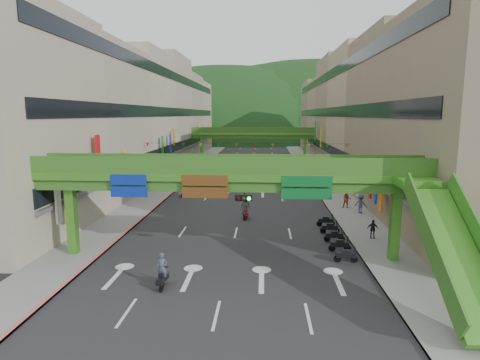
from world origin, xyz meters
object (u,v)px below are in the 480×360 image
(scooter_rider_near, at_px, (162,272))
(pedestrian_red, at_px, (347,201))
(car_silver, at_px, (220,181))
(overpass_near, at_px, (243,186))
(scooter_rider_mid, at_px, (237,182))
(car_yellow, at_px, (254,156))

(scooter_rider_near, relative_size, pedestrian_red, 1.11)
(pedestrian_red, bearing_deg, car_silver, 140.98)
(overpass_near, bearing_deg, pedestrian_red, 57.42)
(scooter_rider_near, xyz_separation_m, car_silver, (-0.36, 34.00, -0.35))
(overpass_near, bearing_deg, car_silver, 99.05)
(pedestrian_red, bearing_deg, overpass_near, -118.21)
(scooter_rider_near, xyz_separation_m, pedestrian_red, (14.38, 20.06, -0.04))
(scooter_rider_near, bearing_deg, car_silver, 90.60)
(overpass_near, bearing_deg, scooter_rider_near, -134.88)
(scooter_rider_mid, bearing_deg, overpass_near, -85.33)
(car_silver, height_order, car_yellow, car_yellow)
(overpass_near, relative_size, car_silver, 7.53)
(scooter_rider_near, distance_m, scooter_rider_mid, 30.62)
(overpass_near, height_order, pedestrian_red, overpass_near)
(pedestrian_red, bearing_deg, scooter_rider_mid, 143.63)
(overpass_near, relative_size, car_yellow, 7.62)
(overpass_near, xyz_separation_m, scooter_rider_mid, (-2.14, 26.16, -4.22))
(scooter_rider_mid, xyz_separation_m, car_yellow, (1.30, 37.99, -0.36))
(car_yellow, bearing_deg, overpass_near, -92.72)
(car_silver, bearing_deg, pedestrian_red, -36.97)
(scooter_rider_mid, height_order, car_silver, scooter_rider_mid)
(scooter_rider_near, height_order, car_silver, scooter_rider_near)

